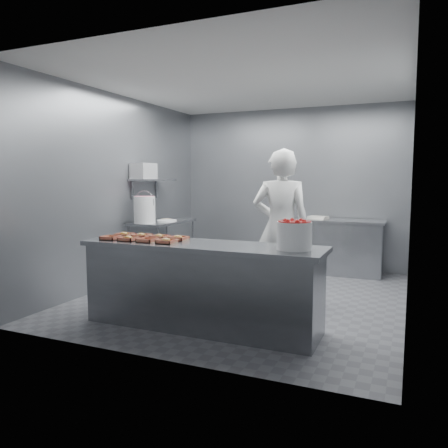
{
  "coord_description": "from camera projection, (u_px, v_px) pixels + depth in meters",
  "views": [
    {
      "loc": [
        2.0,
        -5.41,
        1.58
      ],
      "look_at": [
        -0.23,
        -0.2,
        0.98
      ],
      "focal_mm": 35.0,
      "sensor_mm": 36.0,
      "label": 1
    }
  ],
  "objects": [
    {
      "name": "floor",
      "position": [
        246.0,
        296.0,
        5.89
      ],
      "size": [
        4.5,
        4.5,
        0.0
      ],
      "primitive_type": "plane",
      "color": "#4C4C51",
      "rests_on": "ground"
    },
    {
      "name": "ceiling",
      "position": [
        247.0,
        83.0,
        5.6
      ],
      "size": [
        4.5,
        4.5,
        0.0
      ],
      "primitive_type": "plane",
      "rotation": [
        3.14,
        0.0,
        0.0
      ],
      "color": "white",
      "rests_on": "wall_back"
    },
    {
      "name": "wall_back",
      "position": [
        290.0,
        188.0,
        7.8
      ],
      "size": [
        4.0,
        0.04,
        2.8
      ],
      "primitive_type": "cube",
      "color": "slate",
      "rests_on": "ground"
    },
    {
      "name": "wall_left",
      "position": [
        121.0,
        190.0,
        6.53
      ],
      "size": [
        0.04,
        4.5,
        2.8
      ],
      "primitive_type": "cube",
      "color": "slate",
      "rests_on": "ground"
    },
    {
      "name": "wall_right",
      "position": [
        411.0,
        194.0,
        4.96
      ],
      "size": [
        0.04,
        4.5,
        2.8
      ],
      "primitive_type": "cube",
      "color": "slate",
      "rests_on": "ground"
    },
    {
      "name": "service_counter",
      "position": [
        201.0,
        285.0,
        4.61
      ],
      "size": [
        2.6,
        0.7,
        0.9
      ],
      "color": "slate",
      "rests_on": "ground"
    },
    {
      "name": "prep_table",
      "position": [
        163.0,
        240.0,
        7.03
      ],
      "size": [
        0.6,
        1.2,
        0.9
      ],
      "color": "slate",
      "rests_on": "ground"
    },
    {
      "name": "back_counter",
      "position": [
        337.0,
        246.0,
        7.23
      ],
      "size": [
        1.5,
        0.6,
        0.9
      ],
      "color": "slate",
      "rests_on": "ground"
    },
    {
      "name": "wall_shelf",
      "position": [
        153.0,
        180.0,
        6.99
      ],
      "size": [
        0.35,
        0.9,
        0.03
      ],
      "primitive_type": "cube",
      "color": "slate",
      "rests_on": "wall_left"
    },
    {
      "name": "tray_0",
      "position": [
        111.0,
        238.0,
        4.86
      ],
      "size": [
        0.19,
        0.18,
        0.04
      ],
      "color": "tan",
      "rests_on": "service_counter"
    },
    {
      "name": "tray_1",
      "position": [
        128.0,
        239.0,
        4.77
      ],
      "size": [
        0.19,
        0.18,
        0.06
      ],
      "color": "tan",
      "rests_on": "service_counter"
    },
    {
      "name": "tray_2",
      "position": [
        147.0,
        240.0,
        4.67
      ],
      "size": [
        0.19,
        0.18,
        0.04
      ],
      "color": "tan",
      "rests_on": "service_counter"
    },
    {
      "name": "tray_3",
      "position": [
        167.0,
        241.0,
        4.58
      ],
      "size": [
        0.19,
        0.18,
        0.06
      ],
      "color": "tan",
      "rests_on": "service_counter"
    },
    {
      "name": "tray_4",
      "position": [
        124.0,
        235.0,
        5.1
      ],
      "size": [
        0.19,
        0.18,
        0.06
      ],
      "color": "tan",
      "rests_on": "service_counter"
    },
    {
      "name": "tray_5",
      "position": [
        142.0,
        236.0,
        5.0
      ],
      "size": [
        0.19,
        0.18,
        0.06
      ],
      "color": "tan",
      "rests_on": "service_counter"
    },
    {
      "name": "tray_6",
      "position": [
        160.0,
        237.0,
        4.91
      ],
      "size": [
        0.19,
        0.18,
        0.06
      ],
      "color": "tan",
      "rests_on": "service_counter"
    },
    {
      "name": "tray_7",
      "position": [
        178.0,
        238.0,
        4.81
      ],
      "size": [
        0.19,
        0.18,
        0.06
      ],
      "color": "tan",
      "rests_on": "service_counter"
    },
    {
      "name": "worker",
      "position": [
        281.0,
        227.0,
        5.44
      ],
      "size": [
        0.79,
        0.6,
        1.94
      ],
      "primitive_type": "imported",
      "rotation": [
        0.0,
        0.0,
        3.35
      ],
      "color": "white",
      "rests_on": "ground"
    },
    {
      "name": "strawberry_tub",
      "position": [
        294.0,
        234.0,
        4.16
      ],
      "size": [
        0.33,
        0.33,
        0.28
      ],
      "color": "white",
      "rests_on": "service_counter"
    },
    {
      "name": "glaze_bucket",
      "position": [
        145.0,
        209.0,
        6.59
      ],
      "size": [
        0.34,
        0.32,
        0.49
      ],
      "color": "white",
      "rests_on": "prep_table"
    },
    {
      "name": "bucket_lid",
      "position": [
        167.0,
        221.0,
        6.87
      ],
      "size": [
        0.36,
        0.36,
        0.02
      ],
      "primitive_type": "cylinder",
      "rotation": [
        0.0,
        0.0,
        -0.17
      ],
      "color": "white",
      "rests_on": "prep_table"
    },
    {
      "name": "rag",
      "position": [
        167.0,
        219.0,
        7.13
      ],
      "size": [
        0.15,
        0.14,
        0.02
      ],
      "primitive_type": "cube",
      "rotation": [
        0.0,
        0.0,
        -0.25
      ],
      "color": "#CCB28C",
      "rests_on": "prep_table"
    },
    {
      "name": "appliance",
      "position": [
        144.0,
        171.0,
        6.74
      ],
      "size": [
        0.33,
        0.37,
        0.24
      ],
      "primitive_type": "cube",
      "rotation": [
        0.0,
        0.0,
        -0.15
      ],
      "color": "gray",
      "rests_on": "wall_shelf"
    },
    {
      "name": "paper_stack",
      "position": [
        318.0,
        217.0,
        7.3
      ],
      "size": [
        0.35,
        0.29,
        0.05
      ],
      "primitive_type": "cube",
      "rotation": [
        0.0,
        0.0,
        -0.26
      ],
      "color": "silver",
      "rests_on": "back_counter"
    }
  ]
}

